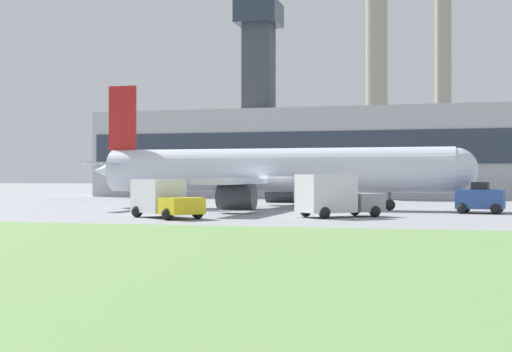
{
  "coord_description": "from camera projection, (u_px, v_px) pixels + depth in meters",
  "views": [
    {
      "loc": [
        11.96,
        -51.26,
        2.44
      ],
      "look_at": [
        -1.9,
        1.53,
        2.53
      ],
      "focal_mm": 50.0,
      "sensor_mm": 36.0,
      "label": 1
    }
  ],
  "objects": [
    {
      "name": "terminal_building",
      "position": [
        339.0,
        151.0,
        87.58
      ],
      "size": [
        61.14,
        12.51,
        24.58
      ],
      "color": "#B2B2B7",
      "rests_on": "ground_plane"
    },
    {
      "name": "baggage_truck",
      "position": [
        163.0,
        199.0,
        42.62
      ],
      "size": [
        5.45,
        4.93,
        2.3
      ],
      "color": "yellow",
      "rests_on": "ground_plane"
    },
    {
      "name": "smokestack_right",
      "position": [
        443.0,
        92.0,
        112.99
      ],
      "size": [
        2.97,
        2.97,
        31.83
      ],
      "color": "gray",
      "rests_on": "ground_plane"
    },
    {
      "name": "airplane",
      "position": [
        269.0,
        171.0,
        54.32
      ],
      "size": [
        30.0,
        24.14,
        9.8
      ],
      "color": "silver",
      "rests_on": "ground_plane"
    },
    {
      "name": "ground_plane",
      "position": [
        276.0,
        210.0,
        52.61
      ],
      "size": [
        400.0,
        400.0,
        0.0
      ],
      "primitive_type": "plane",
      "color": "gray"
    },
    {
      "name": "smokestack_left",
      "position": [
        377.0,
        74.0,
        113.6
      ],
      "size": [
        3.98,
        3.98,
        37.61
      ],
      "color": "gray",
      "rests_on": "ground_plane"
    },
    {
      "name": "traffic_cone_near_nose",
      "position": [
        342.0,
        209.0,
        49.2
      ],
      "size": [
        0.65,
        0.65,
        0.54
      ],
      "color": "black",
      "rests_on": "ground_plane"
    },
    {
      "name": "pushback_tug",
      "position": [
        480.0,
        199.0,
        47.84
      ],
      "size": [
        3.33,
        2.73,
        2.11
      ],
      "color": "#2D4C93",
      "rests_on": "ground_plane"
    },
    {
      "name": "fuel_truck",
      "position": [
        335.0,
        196.0,
        43.35
      ],
      "size": [
        5.37,
        5.12,
        2.61
      ],
      "color": "gray",
      "rests_on": "ground_plane"
    }
  ]
}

